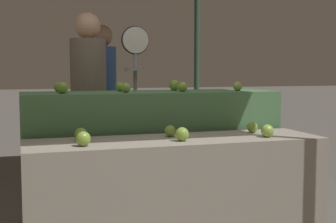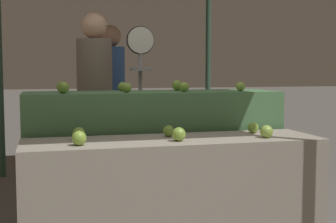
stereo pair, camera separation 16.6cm
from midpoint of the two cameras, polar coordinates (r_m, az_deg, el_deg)
name	(u,v)px [view 1 (the left image)]	position (r m, az deg, el deg)	size (l,w,h in m)	color
display_counter_front	(176,203)	(3.11, -0.53, -11.08)	(1.92, 0.55, 0.85)	gray
display_counter_back	(151,164)	(3.64, -3.35, -6.44)	(1.92, 0.55, 1.12)	#4C7A4C
apple_front_0	(83,139)	(2.78, -11.99, -3.28)	(0.09, 0.09, 0.09)	#84AD3D
apple_front_1	(182,134)	(2.91, 0.13, -2.78)	(0.09, 0.09, 0.09)	#84AD3D
apple_front_2	(267,131)	(3.13, 10.53, -2.34)	(0.08, 0.08, 0.08)	#8EB247
apple_front_3	(81,134)	(2.99, -12.14, -2.74)	(0.08, 0.08, 0.08)	#7AA338
apple_front_4	(170,131)	(3.11, -1.28, -2.39)	(0.08, 0.08, 0.08)	#7AA338
apple_front_5	(252,127)	(3.35, 8.86, -1.90)	(0.08, 0.08, 0.08)	#7AA338
apple_back_0	(62,88)	(3.35, -14.17, 2.84)	(0.08, 0.08, 0.08)	#7AA338
apple_back_1	(126,88)	(3.42, -6.57, 2.91)	(0.07, 0.07, 0.07)	#84AD3D
apple_back_2	(183,87)	(3.54, 0.44, 3.02)	(0.07, 0.07, 0.07)	#84AD3D
apple_back_3	(238,86)	(3.69, 7.21, 3.06)	(0.07, 0.07, 0.07)	#8EB247
apple_back_4	(59,87)	(3.56, -14.46, 2.90)	(0.08, 0.08, 0.08)	#7AA338
apple_back_5	(120,87)	(3.63, -7.17, 3.02)	(0.07, 0.07, 0.07)	#7AA338
apple_back_6	(174,85)	(3.74, -0.50, 3.22)	(0.09, 0.09, 0.09)	#7AA338
produce_scale	(136,80)	(4.18, -5.12, 3.88)	(0.25, 0.20, 1.68)	#99999E
person_vendor_at_scale	(89,94)	(4.38, -10.74, 2.06)	(0.44, 0.44, 1.81)	#2D2D38
person_customer_left	(102,93)	(5.08, -8.94, 2.27)	(0.40, 0.40, 1.77)	#2D2D38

